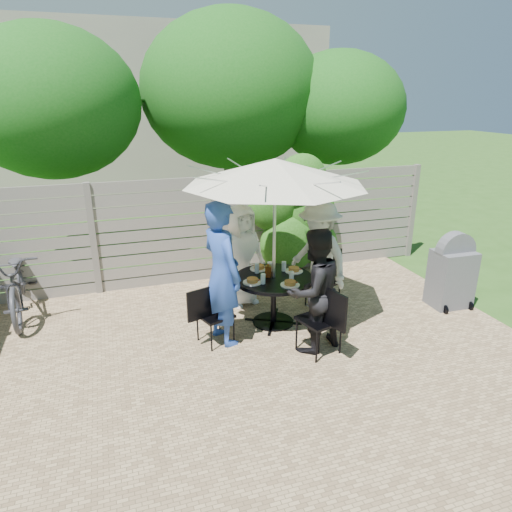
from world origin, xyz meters
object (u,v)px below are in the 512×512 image
object	(u,v)px
chair_front	(319,333)
bbq_grill	(452,273)
umbrella	(275,172)
glass_front	(291,276)
glass_right	(284,266)
person_front	(314,291)
coffee_cup	(270,267)
patio_table	(274,291)
person_back	(241,256)
glass_left	(263,279)
syrup_jug	(268,271)
plate_back	(259,268)
chair_right	(323,291)
glass_back	(257,268)
plate_left	(252,281)
chair_left	(215,326)
person_left	(222,274)
chair_back	(237,283)
plate_front	(290,284)
person_right	(319,257)
plate_right	(294,270)

from	to	relation	value
chair_front	bbq_grill	bearing A→B (deg)	-91.71
umbrella	glass_front	size ratio (longest dim) A/B	21.57
umbrella	glass_right	size ratio (longest dim) A/B	21.57
person_front	coffee_cup	xyz separation A→B (m)	(-0.20, 1.03, -0.03)
glass_front	bbq_grill	size ratio (longest dim) A/B	0.12
patio_table	glass_right	xyz separation A→B (m)	(0.22, 0.17, 0.29)
chair_front	glass_right	bearing A→B (deg)	-12.54
person_back	glass_left	size ratio (longest dim) A/B	11.40
umbrella	glass_left	bearing A→B (deg)	-141.36
umbrella	syrup_jug	world-z (taller)	umbrella
plate_back	syrup_jug	bearing A→B (deg)	-84.31
plate_back	chair_right	bearing A→B (deg)	-3.72
glass_back	chair_front	bearing A→B (deg)	-68.48
patio_table	plate_left	size ratio (longest dim) A/B	5.27
chair_left	chair_front	size ratio (longest dim) A/B	0.88
person_front	syrup_jug	xyz separation A→B (m)	(-0.31, 0.83, -0.01)
patio_table	umbrella	distance (m)	1.68
person_left	plate_left	size ratio (longest dim) A/B	7.41
person_left	chair_right	bearing A→B (deg)	-89.94
plate_back	glass_front	world-z (taller)	glass_front
chair_back	person_front	xyz separation A→B (m)	(0.52, -1.72, 0.52)
person_front	glass_back	xyz separation A→B (m)	(-0.41, 1.01, -0.02)
plate_left	person_back	bearing A→B (deg)	83.20
glass_left	glass_right	bearing A→B (deg)	38.64
plate_front	person_right	bearing A→B (deg)	40.09
plate_right	glass_right	xyz separation A→B (m)	(-0.13, 0.07, 0.05)
chair_right	plate_right	xyz separation A→B (m)	(-0.58, -0.18, 0.49)
syrup_jug	glass_front	bearing A→B (deg)	-45.32
chair_left	plate_right	bearing A→B (deg)	-2.20
plate_left	coffee_cup	size ratio (longest dim) A/B	2.17
patio_table	chair_right	distance (m)	0.99
plate_left	bbq_grill	distance (m)	3.14
patio_table	person_front	distance (m)	0.88
chair_front	plate_back	size ratio (longest dim) A/B	3.62
plate_right	umbrella	bearing A→B (deg)	-163.36
glass_left	glass_back	bearing A→B (deg)	83.64
person_back	glass_back	world-z (taller)	person_back
patio_table	plate_right	bearing A→B (deg)	16.64
glass_front	glass_right	xyz separation A→B (m)	(0.04, 0.39, 0.00)
person_right	plate_back	xyz separation A→B (m)	(-0.90, 0.11, -0.10)
chair_right	plate_left	size ratio (longest dim) A/B	3.32
person_back	plate_left	world-z (taller)	person_back
chair_right	glass_left	xyz separation A→B (m)	(-1.14, -0.45, 0.53)
person_back	chair_left	distance (m)	1.39
person_right	glass_left	world-z (taller)	person_right
chair_front	glass_front	distance (m)	0.88
plate_back	plate_front	world-z (taller)	same
person_back	plate_front	world-z (taller)	person_back
chair_front	glass_right	distance (m)	1.21
person_right	plate_right	xyz separation A→B (m)	(-0.45, -0.13, -0.10)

